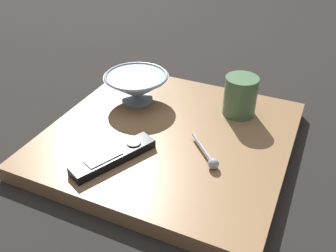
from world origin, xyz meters
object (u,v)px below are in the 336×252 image
cereal_bowl (137,86)px  tv_remote_near (114,157)px  coffee_mug (240,96)px  teaspoon (211,160)px

cereal_bowl → tv_remote_near: bearing=-72.8°
cereal_bowl → coffee_mug: size_ratio=1.70×
tv_remote_near → coffee_mug: bearing=57.2°
teaspoon → cereal_bowl: bearing=147.2°
cereal_bowl → coffee_mug: (0.26, 0.05, 0.01)m
coffee_mug → teaspoon: coffee_mug is taller
coffee_mug → tv_remote_near: size_ratio=0.52×
teaspoon → tv_remote_near: size_ratio=0.49×
tv_remote_near → cereal_bowl: bearing=107.2°
cereal_bowl → teaspoon: 0.31m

